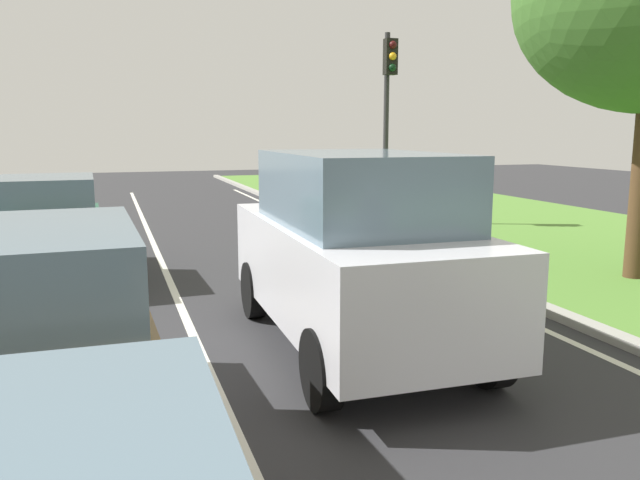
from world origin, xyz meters
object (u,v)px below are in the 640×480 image
car_hatchback_far (49,229)px  car_suv_ahead (355,250)px  car_sedan_left_lane (26,356)px  traffic_light_near_right (388,96)px

car_hatchback_far → car_suv_ahead: bearing=-54.3°
car_suv_ahead → car_sedan_left_lane: size_ratio=1.04×
car_suv_ahead → car_sedan_left_lane: (-3.28, -1.87, -0.25)m
car_sedan_left_lane → car_hatchback_far: 6.64m
car_sedan_left_lane → car_suv_ahead: bearing=27.8°
car_sedan_left_lane → traffic_light_near_right: size_ratio=0.87×
car_suv_ahead → car_hatchback_far: (-3.62, 4.77, -0.28)m
car_hatchback_far → traffic_light_near_right: (8.02, 4.01, 2.54)m
car_suv_ahead → traffic_light_near_right: (4.40, 8.78, 2.26)m
car_hatchback_far → traffic_light_near_right: 9.32m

